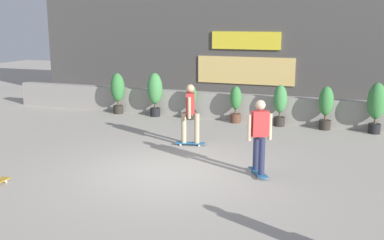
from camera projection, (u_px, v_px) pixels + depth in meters
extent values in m
plane|color=#A8A093|center=(169.00, 172.00, 10.41)|extent=(48.00, 48.00, 0.00)
cube|color=gray|center=(238.00, 107.00, 15.81)|extent=(18.00, 0.40, 0.90)
cube|color=#4C4947|center=(264.00, 24.00, 18.88)|extent=(20.00, 2.00, 6.50)
cube|color=yellow|center=(246.00, 40.00, 18.23)|extent=(2.80, 0.08, 0.70)
cube|color=#F2CC72|center=(245.00, 71.00, 18.50)|extent=(4.00, 0.06, 1.10)
cylinder|color=#2D2823|center=(118.00, 109.00, 16.98)|extent=(0.36, 0.36, 0.30)
cylinder|color=brown|center=(118.00, 103.00, 16.93)|extent=(0.06, 0.06, 0.15)
ellipsoid|color=#387F3D|center=(118.00, 87.00, 16.80)|extent=(0.51, 0.51, 1.05)
cylinder|color=black|center=(155.00, 112.00, 16.46)|extent=(0.36, 0.36, 0.30)
cylinder|color=brown|center=(155.00, 106.00, 16.41)|extent=(0.06, 0.06, 0.15)
ellipsoid|color=#428C47|center=(155.00, 89.00, 16.28)|extent=(0.55, 0.55, 1.11)
cylinder|color=#2D2823|center=(191.00, 115.00, 15.98)|extent=(0.36, 0.36, 0.30)
cylinder|color=brown|center=(191.00, 108.00, 15.94)|extent=(0.06, 0.06, 0.15)
ellipsoid|color=#387F3D|center=(191.00, 96.00, 15.84)|extent=(0.37, 0.37, 0.75)
cylinder|color=brown|center=(235.00, 118.00, 15.44)|extent=(0.36, 0.36, 0.30)
cylinder|color=brown|center=(236.00, 112.00, 15.39)|extent=(0.06, 0.06, 0.15)
ellipsoid|color=#387F3D|center=(236.00, 98.00, 15.29)|extent=(0.39, 0.39, 0.79)
cylinder|color=#2D2823|center=(279.00, 121.00, 14.93)|extent=(0.36, 0.36, 0.30)
cylinder|color=brown|center=(280.00, 115.00, 14.89)|extent=(0.06, 0.06, 0.15)
ellipsoid|color=#428C47|center=(280.00, 99.00, 14.77)|extent=(0.44, 0.44, 0.90)
cylinder|color=#2D2823|center=(325.00, 125.00, 14.44)|extent=(0.36, 0.36, 0.30)
cylinder|color=brown|center=(325.00, 118.00, 14.40)|extent=(0.06, 0.06, 0.15)
ellipsoid|color=#387F3D|center=(326.00, 101.00, 14.28)|extent=(0.45, 0.45, 0.93)
cylinder|color=black|center=(374.00, 128.00, 13.94)|extent=(0.36, 0.36, 0.30)
cylinder|color=brown|center=(375.00, 121.00, 13.90)|extent=(0.06, 0.06, 0.15)
ellipsoid|color=#387F3D|center=(377.00, 101.00, 13.76)|extent=(0.54, 0.54, 1.11)
cube|color=#266699|center=(190.00, 143.00, 12.60)|extent=(0.82, 0.39, 0.02)
cylinder|color=silver|center=(200.00, 144.00, 12.66)|extent=(0.06, 0.04, 0.06)
cylinder|color=silver|center=(199.00, 145.00, 12.50)|extent=(0.06, 0.04, 0.06)
cylinder|color=silver|center=(181.00, 143.00, 12.72)|extent=(0.06, 0.04, 0.06)
cylinder|color=silver|center=(181.00, 145.00, 12.56)|extent=(0.06, 0.04, 0.06)
cylinder|color=tan|center=(197.00, 128.00, 12.49)|extent=(0.14, 0.14, 0.82)
cylinder|color=tan|center=(184.00, 128.00, 12.53)|extent=(0.14, 0.14, 0.82)
cube|color=red|center=(190.00, 103.00, 12.37)|extent=(0.28, 0.40, 0.56)
sphere|color=tan|center=(190.00, 88.00, 12.28)|extent=(0.22, 0.22, 0.22)
cylinder|color=tan|center=(191.00, 105.00, 12.61)|extent=(0.09, 0.09, 0.58)
cylinder|color=tan|center=(189.00, 108.00, 12.16)|extent=(0.09, 0.09, 0.58)
cube|color=#266699|center=(258.00, 172.00, 10.16)|extent=(0.59, 0.78, 0.02)
cylinder|color=silver|center=(251.00, 170.00, 10.41)|extent=(0.06, 0.06, 0.06)
cylinder|color=silver|center=(258.00, 170.00, 10.44)|extent=(0.06, 0.06, 0.06)
cylinder|color=silver|center=(259.00, 178.00, 9.91)|extent=(0.06, 0.06, 0.06)
cylinder|color=silver|center=(266.00, 177.00, 9.94)|extent=(0.06, 0.06, 0.06)
cylinder|color=#282D4C|center=(256.00, 152.00, 10.25)|extent=(0.14, 0.14, 0.82)
cylinder|color=#282D4C|center=(262.00, 156.00, 9.90)|extent=(0.14, 0.14, 0.82)
cube|color=red|center=(260.00, 124.00, 9.93)|extent=(0.41, 0.36, 0.56)
sphere|color=beige|center=(260.00, 105.00, 9.84)|extent=(0.22, 0.22, 0.22)
cylinder|color=beige|center=(249.00, 128.00, 9.90)|extent=(0.09, 0.09, 0.58)
cylinder|color=beige|center=(270.00, 127.00, 9.99)|extent=(0.09, 0.09, 0.58)
cylinder|color=silver|center=(0.00, 181.00, 9.74)|extent=(0.03, 0.06, 0.06)
cylinder|color=silver|center=(6.00, 181.00, 9.69)|extent=(0.03, 0.06, 0.06)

